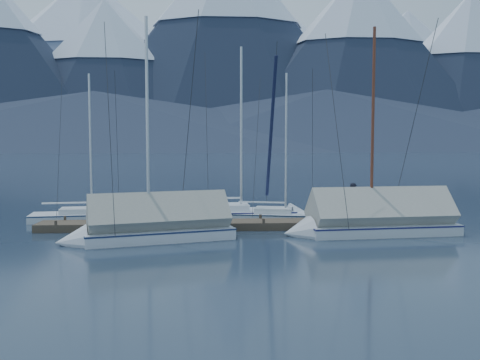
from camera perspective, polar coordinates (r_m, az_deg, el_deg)
The scene contains 10 objects.
ground at distance 21.18m, azimuth 0.31°, elevation -6.34°, with size 1000.00×1000.00×0.00m, color #152130.
mountain_range at distance 395.08m, azimuth -2.54°, elevation 12.14°, with size 877.00×584.00×150.50m.
dock at distance 23.12m, azimuth -0.00°, elevation -5.17°, with size 18.00×1.50×0.54m.
mooring_posts at distance 23.06m, azimuth -1.24°, elevation -4.59°, with size 15.12×1.52×0.35m.
sailboat_open_left at distance 26.51m, azimuth -15.37°, elevation -4.06°, with size 6.22×2.73×7.99m.
sailboat_open_mid at distance 26.05m, azimuth 1.24°, elevation -3.99°, with size 7.30×3.10×9.53m.
sailboat_open_right at distance 25.43m, azimuth 6.09°, elevation -4.27°, with size 6.28×3.05×8.01m.
sailboat_covered_near at distance 22.31m, azimuth 14.12°, elevation -4.68°, with size 7.61×3.26×9.64m.
sailboat_covered_far at distance 20.57m, azimuth -10.58°, elevation -5.40°, with size 7.16×3.87×9.63m.
person at distance 23.91m, azimuth 12.62°, elevation -2.35°, with size 0.62×0.41×1.71m, color black.
Camera 1 is at (-1.31, -20.78, 3.86)m, focal length 38.00 mm.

